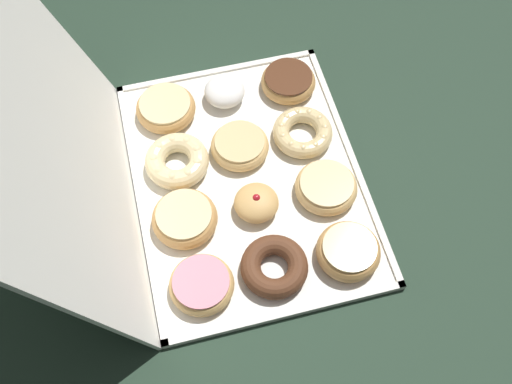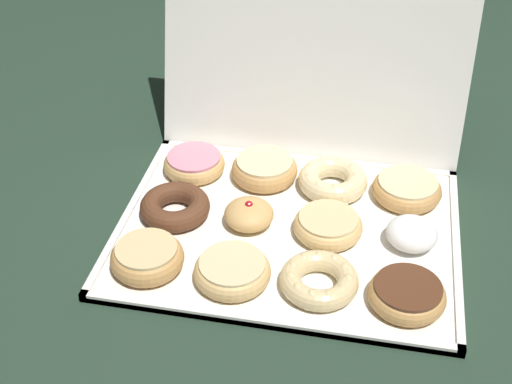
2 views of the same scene
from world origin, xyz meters
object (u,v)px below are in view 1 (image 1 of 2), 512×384
object	(u,v)px
donut_box	(248,180)
jelly_filled_donut_5	(257,203)
chocolate_frosted_donut_3	(288,81)
glazed_ring_donut_6	(240,145)
glazed_ring_donut_1	(326,187)
glazed_ring_donut_9	(185,218)
powdered_filled_donut_7	(226,91)
cruller_donut_10	(177,161)
cruller_donut_2	(303,132)
chocolate_cake_ring_donut_4	(273,267)
glazed_ring_donut_0	(348,251)
glazed_ring_donut_11	(166,108)
pink_frosted_donut_8	(202,284)

from	to	relation	value
donut_box	jelly_filled_donut_5	size ratio (longest dim) A/B	6.76
chocolate_frosted_donut_3	glazed_ring_donut_6	distance (m)	0.18
glazed_ring_donut_1	glazed_ring_donut_9	world-z (taller)	glazed_ring_donut_9
powdered_filled_donut_7	cruller_donut_10	bearing A→B (deg)	137.36
donut_box	cruller_donut_2	distance (m)	0.14
chocolate_frosted_donut_3	chocolate_cake_ring_donut_4	world-z (taller)	same
glazed_ring_donut_0	chocolate_frosted_donut_3	size ratio (longest dim) A/B	1.01
glazed_ring_donut_1	cruller_donut_10	distance (m)	0.28
cruller_donut_10	glazed_ring_donut_11	distance (m)	0.13
glazed_ring_donut_6	powdered_filled_donut_7	xyz separation A→B (m)	(0.13, -0.00, 0.00)
glazed_ring_donut_0	cruller_donut_2	distance (m)	0.26
chocolate_frosted_donut_3	pink_frosted_donut_8	size ratio (longest dim) A/B	1.01
powdered_filled_donut_7	glazed_ring_donut_9	xyz separation A→B (m)	(-0.26, 0.13, -0.00)
donut_box	glazed_ring_donut_0	distance (m)	0.24
glazed_ring_donut_9	glazed_ring_donut_11	size ratio (longest dim) A/B	1.00
glazed_ring_donut_1	glazed_ring_donut_9	xyz separation A→B (m)	(-0.00, 0.26, 0.00)
glazed_ring_donut_11	cruller_donut_10	bearing A→B (deg)	179.55
cruller_donut_2	glazed_ring_donut_1	bearing A→B (deg)	-176.77
donut_box	glazed_ring_donut_1	world-z (taller)	glazed_ring_donut_1
jelly_filled_donut_5	glazed_ring_donut_11	size ratio (longest dim) A/B	0.69
glazed_ring_donut_0	chocolate_frosted_donut_3	world-z (taller)	glazed_ring_donut_0
cruller_donut_2	jelly_filled_donut_5	size ratio (longest dim) A/B	1.44
chocolate_frosted_donut_3	jelly_filled_donut_5	bearing A→B (deg)	152.87
glazed_ring_donut_9	cruller_donut_10	world-z (taller)	same
pink_frosted_donut_8	glazed_ring_donut_9	size ratio (longest dim) A/B	0.94
powdered_filled_donut_7	glazed_ring_donut_11	bearing A→B (deg)	94.38
chocolate_cake_ring_donut_4	glazed_ring_donut_9	size ratio (longest dim) A/B	0.99
cruller_donut_2	powdered_filled_donut_7	distance (m)	0.18
glazed_ring_donut_6	glazed_ring_donut_9	bearing A→B (deg)	134.04
glazed_ring_donut_0	glazed_ring_donut_6	bearing A→B (deg)	26.70
glazed_ring_donut_1	glazed_ring_donut_6	world-z (taller)	same
chocolate_frosted_donut_3	chocolate_cake_ring_donut_4	size ratio (longest dim) A/B	0.96
donut_box	chocolate_cake_ring_donut_4	xyz separation A→B (m)	(-0.19, 0.00, 0.02)
glazed_ring_donut_1	glazed_ring_donut_11	size ratio (longest dim) A/B	0.98
glazed_ring_donut_11	chocolate_frosted_donut_3	bearing A→B (deg)	-88.68
powdered_filled_donut_7	glazed_ring_donut_6	bearing A→B (deg)	178.93
glazed_ring_donut_0	glazed_ring_donut_11	size ratio (longest dim) A/B	0.95
glazed_ring_donut_11	jelly_filled_donut_5	bearing A→B (deg)	-154.07
chocolate_cake_ring_donut_4	glazed_ring_donut_11	xyz separation A→B (m)	(0.38, 0.12, 0.00)
chocolate_cake_ring_donut_4	glazed_ring_donut_1	bearing A→B (deg)	-46.83
cruller_donut_2	pink_frosted_donut_8	distance (m)	0.36
chocolate_cake_ring_donut_4	cruller_donut_2	bearing A→B (deg)	-26.66
cruller_donut_2	glazed_ring_donut_9	xyz separation A→B (m)	(-0.13, 0.26, 0.00)
jelly_filled_donut_5	glazed_ring_donut_9	bearing A→B (deg)	89.36
glazed_ring_donut_0	chocolate_cake_ring_donut_4	xyz separation A→B (m)	(0.00, 0.13, -0.00)
glazed_ring_donut_0	cruller_donut_10	world-z (taller)	same
pink_frosted_donut_8	chocolate_cake_ring_donut_4	bearing A→B (deg)	-89.43
chocolate_frosted_donut_3	powdered_filled_donut_7	world-z (taller)	powdered_filled_donut_7
glazed_ring_donut_9	cruller_donut_10	bearing A→B (deg)	-3.94
chocolate_cake_ring_donut_4	glazed_ring_donut_6	xyz separation A→B (m)	(0.25, -0.00, 0.00)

